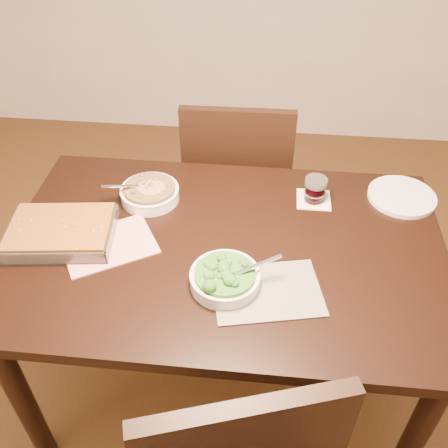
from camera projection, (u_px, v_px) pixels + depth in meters
name	position (u px, v px, depth m)	size (l,w,h in m)	color
ground	(224.00, 376.00, 2.07)	(4.00, 4.00, 0.00)	#4E3516
table	(224.00, 266.00, 1.64)	(1.40, 0.90, 0.75)	black
magazine_a	(109.00, 245.00, 1.58)	(0.28, 0.20, 0.01)	#AB3146
magazine_b	(267.00, 291.00, 1.43)	(0.31, 0.22, 0.01)	#25252C
coaster	(314.00, 200.00, 1.76)	(0.12, 0.12, 0.00)	white
stew_bowl	(150.00, 192.00, 1.74)	(0.22, 0.21, 0.08)	white
broccoli_bowl	(225.00, 278.00, 1.44)	(0.23, 0.21, 0.08)	white
baking_dish	(61.00, 232.00, 1.59)	(0.36, 0.28, 0.06)	silver
wine_tumbler	(315.00, 189.00, 1.73)	(0.08, 0.08, 0.09)	black
dinner_plate	(402.00, 196.00, 1.76)	(0.24, 0.24, 0.02)	white
chair_far	(238.00, 182.00, 2.21)	(0.45, 0.45, 0.95)	black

